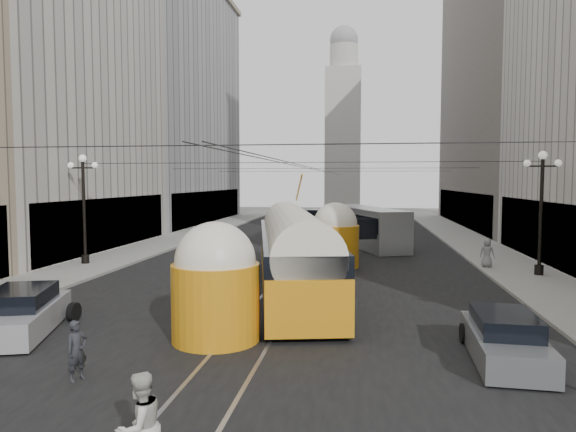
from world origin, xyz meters
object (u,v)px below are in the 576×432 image
(streetcar, at_px, (293,251))
(pedestrian_crossing_a, at_px, (77,350))
(sedan_silver, at_px, (21,313))
(pedestrian_sidewalk_right, at_px, (487,253))
(city_bus, at_px, (365,225))
(sedan_grey, at_px, (505,339))
(pedestrian_crossing_b, at_px, (140,426))

(streetcar, height_order, pedestrian_crossing_a, streetcar)
(sedan_silver, bearing_deg, pedestrian_crossing_a, -40.33)
(sedan_silver, bearing_deg, streetcar, 42.76)
(pedestrian_crossing_a, relative_size, pedestrian_sidewalk_right, 0.95)
(streetcar, xyz_separation_m, city_bus, (3.20, 17.07, -0.24))
(sedan_grey, bearing_deg, pedestrian_crossing_a, -164.68)
(pedestrian_crossing_b, height_order, pedestrian_sidewalk_right, pedestrian_crossing_b)
(streetcar, height_order, pedestrian_crossing_b, streetcar)
(pedestrian_crossing_b, bearing_deg, streetcar, -152.72)
(streetcar, xyz_separation_m, pedestrian_crossing_b, (-0.60, -14.61, -0.94))
(streetcar, xyz_separation_m, sedan_grey, (7.00, -7.77, -1.24))
(pedestrian_crossing_a, bearing_deg, pedestrian_crossing_b, -112.23)
(city_bus, distance_m, pedestrian_crossing_b, 31.92)
(pedestrian_sidewalk_right, bearing_deg, sedan_grey, 103.10)
(sedan_silver, bearing_deg, sedan_grey, -1.41)
(city_bus, distance_m, sedan_grey, 25.14)
(pedestrian_crossing_b, bearing_deg, pedestrian_sidewalk_right, -176.00)
(pedestrian_crossing_b, bearing_deg, sedan_silver, -104.66)
(city_bus, height_order, sedan_grey, city_bus)
(streetcar, xyz_separation_m, pedestrian_crossing_a, (-4.01, -10.78, -1.10))
(sedan_grey, relative_size, pedestrian_crossing_a, 2.87)
(streetcar, distance_m, pedestrian_crossing_b, 14.66)
(streetcar, xyz_separation_m, pedestrian_sidewalk_right, (10.00, 7.49, -0.91))
(streetcar, xyz_separation_m, sedan_silver, (-8.00, -7.40, -1.18))
(streetcar, distance_m, sedan_silver, 10.96)
(pedestrian_crossing_b, distance_m, pedestrian_sidewalk_right, 24.51)
(pedestrian_crossing_a, xyz_separation_m, pedestrian_sidewalk_right, (14.01, 18.27, 0.19))
(city_bus, bearing_deg, sedan_grey, -81.31)
(streetcar, distance_m, pedestrian_crossing_a, 11.56)
(city_bus, height_order, pedestrian_crossing_a, city_bus)
(streetcar, relative_size, pedestrian_crossing_a, 11.16)
(sedan_grey, distance_m, pedestrian_crossing_a, 11.42)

